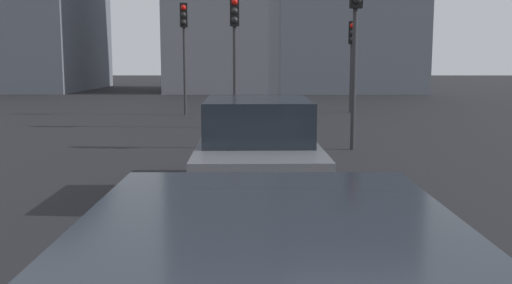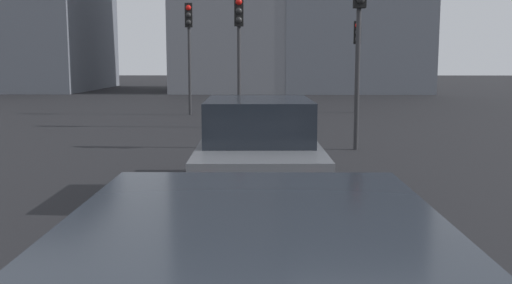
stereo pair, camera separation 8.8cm
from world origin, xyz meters
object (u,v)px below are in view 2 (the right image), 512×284
traffic_light_near_right (189,35)px  traffic_light_far_right (239,34)px  traffic_light_far_left (359,21)px  car_grey_lead (258,151)px  traffic_light_near_left (357,47)px

traffic_light_near_right → traffic_light_far_right: 4.76m
traffic_light_far_left → traffic_light_far_right: bearing=-148.6°
car_grey_lead → traffic_light_far_left: size_ratio=1.06×
car_grey_lead → traffic_light_far_left: bearing=-26.0°
traffic_light_near_left → traffic_light_far_right: traffic_light_far_right is taller
car_grey_lead → traffic_light_near_right: traffic_light_near_right is taller
traffic_light_near_left → traffic_light_far_right: bearing=-33.4°
traffic_light_near_left → traffic_light_far_left: traffic_light_far_left is taller
car_grey_lead → traffic_light_far_left: 5.88m
traffic_light_far_left → traffic_light_far_right: 5.40m
traffic_light_near_left → traffic_light_far_right: 6.98m
traffic_light_near_left → traffic_light_far_left: bearing=-2.2°
traffic_light_near_left → car_grey_lead: bearing=-7.8°
car_grey_lead → traffic_light_far_left: (4.93, -2.26, 2.27)m
traffic_light_far_left → car_grey_lead: bearing=-26.7°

